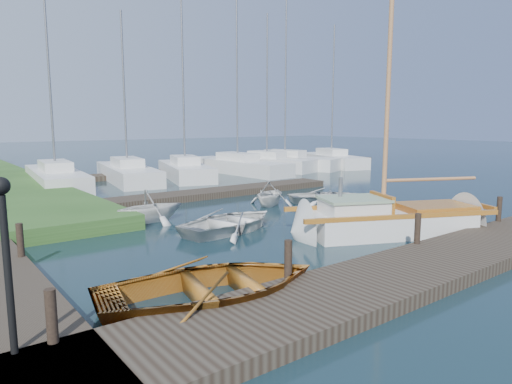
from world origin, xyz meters
TOP-DOWN VIEW (x-y plane):
  - ground at (0.00, 0.00)m, footprint 160.00×160.00m
  - near_dock at (0.00, -6.00)m, footprint 18.00×2.20m
  - far_dock at (2.00, 6.50)m, footprint 14.00×1.60m
  - pontoon at (10.00, 16.00)m, footprint 30.00×1.60m
  - mooring_post_0 at (-7.50, -5.00)m, footprint 0.16×0.16m
  - mooring_post_1 at (-3.00, -5.00)m, footprint 0.16×0.16m
  - mooring_post_2 at (1.50, -5.00)m, footprint 0.16×0.16m
  - mooring_post_3 at (6.00, -5.00)m, footprint 0.16×0.16m
  - mooring_post_4 at (-7.00, 0.00)m, footprint 0.16×0.16m
  - lamp_post at (-8.00, -5.00)m, footprint 0.24×0.24m
  - sailboat at (2.93, -3.22)m, footprint 7.32×4.73m
  - dinghy at (-4.50, -4.54)m, footprint 4.94×3.95m
  - tender_a at (-0.85, 0.21)m, footprint 4.14×3.32m
  - tender_b at (-2.35, 3.00)m, footprint 2.40×2.08m
  - tender_c at (5.50, 2.12)m, footprint 3.98×3.57m
  - tender_d at (3.00, 2.97)m, footprint 2.96×2.86m
  - marina_boat_0 at (-2.65, 14.41)m, footprint 3.04×8.91m
  - marina_boat_1 at (1.32, 14.26)m, footprint 3.56×8.59m
  - marina_boat_2 at (4.78, 13.56)m, footprint 4.27×7.73m
  - marina_boat_3 at (9.09, 14.00)m, footprint 2.69×9.18m
  - marina_boat_4 at (11.90, 14.28)m, footprint 4.10×7.69m
  - marina_boat_5 at (13.87, 14.53)m, footprint 4.83×8.77m
  - marina_boat_6 at (18.06, 13.69)m, footprint 4.23×7.93m

SIDE VIEW (x-z plane):
  - ground at x=0.00m, z-range 0.00..0.00m
  - near_dock at x=0.00m, z-range 0.00..0.30m
  - far_dock at x=2.00m, z-range 0.00..0.30m
  - pontoon at x=10.00m, z-range 0.00..0.30m
  - tender_c at x=5.50m, z-range 0.00..0.68m
  - sailboat at x=2.93m, z-range -4.57..5.26m
  - tender_a at x=-0.85m, z-range 0.00..0.76m
  - dinghy at x=-4.50m, z-range 0.00..0.91m
  - marina_boat_1 at x=1.32m, z-range -4.29..5.41m
  - marina_boat_0 at x=-2.65m, z-range -4.91..6.04m
  - marina_boat_2 at x=4.78m, z-range -4.76..5.91m
  - marina_boat_6 at x=18.06m, z-range -4.88..6.02m
  - marina_boat_4 at x=11.90m, z-range -4.93..6.08m
  - marina_boat_3 at x=9.09m, z-range -5.63..6.79m
  - marina_boat_5 at x=13.87m, z-range -5.55..6.71m
  - tender_d at x=3.00m, z-range 0.00..1.20m
  - tender_b at x=-2.35m, z-range 0.00..1.26m
  - mooring_post_0 at x=-7.50m, z-range 0.30..1.10m
  - mooring_post_1 at x=-3.00m, z-range 0.30..1.10m
  - mooring_post_2 at x=1.50m, z-range 0.30..1.10m
  - mooring_post_3 at x=6.00m, z-range 0.30..1.10m
  - mooring_post_4 at x=-7.00m, z-range 0.30..1.10m
  - lamp_post at x=-8.00m, z-range 0.65..3.09m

